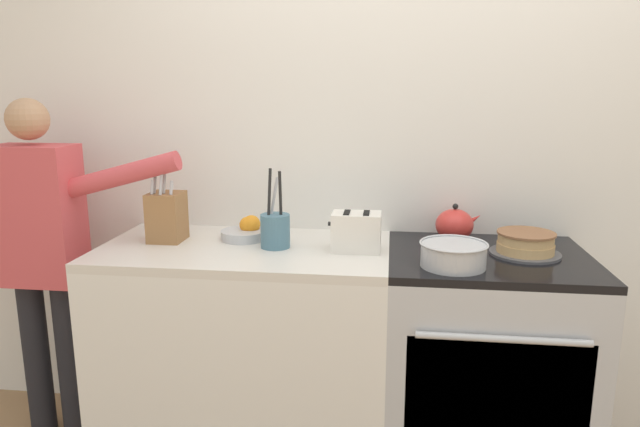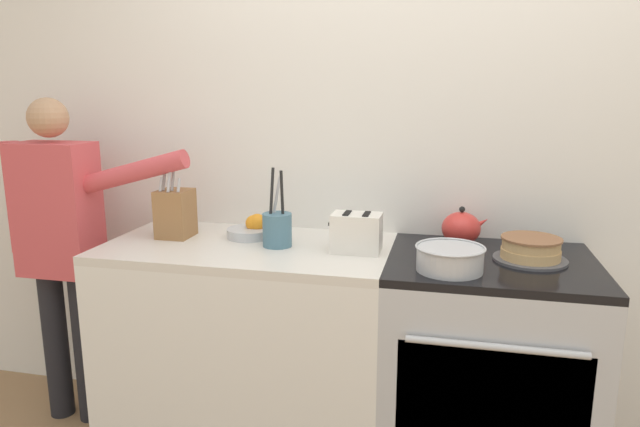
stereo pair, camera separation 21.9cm
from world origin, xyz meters
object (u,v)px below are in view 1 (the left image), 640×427
utensil_crock (275,229)px  fruit_bowl (246,231)px  person_baker (43,244)px  mixing_bowl (453,254)px  toaster (356,232)px  tea_kettle (455,225)px  stove_range (482,365)px  layer_cake (525,244)px  knife_block (167,216)px

utensil_crock → fruit_bowl: bearing=143.0°
fruit_bowl → person_baker: (-0.87, -0.09, -0.06)m
mixing_bowl → toaster: 0.39m
utensil_crock → mixing_bowl: bearing=-14.2°
toaster → tea_kettle: bearing=27.6°
person_baker → toaster: bearing=-6.2°
stove_range → fruit_bowl: size_ratio=4.80×
fruit_bowl → toaster: bearing=-14.4°
tea_kettle → layer_cake: bearing=-36.6°
fruit_bowl → layer_cake: bearing=-5.0°
toaster → person_baker: person_baker is taller
mixing_bowl → knife_block: size_ratio=0.83×
fruit_bowl → toaster: (0.47, -0.12, 0.04)m
tea_kettle → toaster: size_ratio=0.93×
layer_cake → person_baker: person_baker is taller
knife_block → mixing_bowl: bearing=-10.7°
stove_range → fruit_bowl: fruit_bowl is taller
utensil_crock → toaster: size_ratio=1.54×
mixing_bowl → fruit_bowl: fruit_bowl is taller
utensil_crock → layer_cake: bearing=0.9°
stove_range → toaster: size_ratio=4.46×
layer_cake → utensil_crock: (-0.97, -0.02, 0.03)m
knife_block → fruit_bowl: bearing=12.1°
stove_range → mixing_bowl: mixing_bowl is taller
stove_range → toaster: 0.74m
layer_cake → tea_kettle: bearing=143.4°
mixing_bowl → fruit_bowl: bearing=161.1°
fruit_bowl → stove_range: bearing=-6.7°
tea_kettle → fruit_bowl: bearing=-174.4°
utensil_crock → toaster: utensil_crock is taller
layer_cake → person_baker: bearing=179.8°
utensil_crock → toaster: 0.32m
layer_cake → fruit_bowl: size_ratio=1.39×
mixing_bowl → utensil_crock: bearing=165.8°
layer_cake → utensil_crock: size_ratio=0.84×
mixing_bowl → knife_block: knife_block is taller
stove_range → tea_kettle: (-0.11, 0.20, 0.52)m
knife_block → toaster: size_ratio=1.42×
mixing_bowl → fruit_bowl: (-0.83, 0.28, -0.01)m
layer_cake → mixing_bowl: 0.34m
knife_block → fruit_bowl: (0.32, 0.07, -0.07)m
knife_block → utensil_crock: utensil_crock is taller
tea_kettle → knife_block: 1.20m
tea_kettle → toaster: bearing=-152.4°
stove_range → person_baker: size_ratio=0.61×
layer_cake → person_baker: 1.99m
mixing_bowl → toaster: bearing=155.4°
utensil_crock → person_baker: size_ratio=0.21×
layer_cake → tea_kettle: tea_kettle is taller
knife_block → fruit_bowl: knife_block is taller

